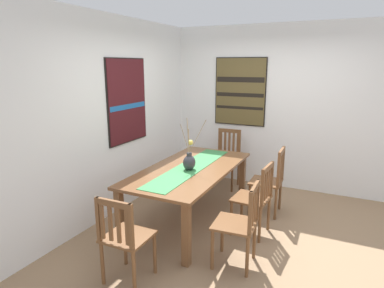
# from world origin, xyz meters

# --- Properties ---
(ground_plane) EXTENTS (6.40, 6.40, 0.03)m
(ground_plane) POSITION_xyz_m (0.00, 0.00, -0.01)
(ground_plane) COLOR #8E7051
(wall_back) EXTENTS (6.40, 0.12, 2.70)m
(wall_back) POSITION_xyz_m (0.00, 1.86, 1.35)
(wall_back) COLOR white
(wall_back) RESTS_ON ground_plane
(wall_side) EXTENTS (0.12, 6.40, 2.70)m
(wall_side) POSITION_xyz_m (1.86, 0.00, 1.35)
(wall_side) COLOR white
(wall_side) RESTS_ON ground_plane
(dining_table) EXTENTS (2.08, 1.01, 0.74)m
(dining_table) POSITION_xyz_m (-0.02, 0.72, 0.65)
(dining_table) COLOR brown
(dining_table) RESTS_ON ground_plane
(table_runner) EXTENTS (1.91, 0.36, 0.01)m
(table_runner) POSITION_xyz_m (-0.02, 0.72, 0.74)
(table_runner) COLOR #388447
(table_runner) RESTS_ON dining_table
(centerpiece_vase) EXTENTS (0.18, 0.32, 0.66)m
(centerpiece_vase) POSITION_xyz_m (-0.11, 0.69, 0.86)
(centerpiece_vase) COLOR #333338
(centerpiece_vase) RESTS_ON dining_table
(chair_0) EXTENTS (0.45, 0.45, 0.90)m
(chair_0) POSITION_xyz_m (-0.72, -0.19, 0.48)
(chair_0) COLOR brown
(chair_0) RESTS_ON ground_plane
(chair_1) EXTENTS (0.43, 0.43, 0.90)m
(chair_1) POSITION_xyz_m (-1.46, 0.70, 0.48)
(chair_1) COLOR brown
(chair_1) RESTS_ON ground_plane
(chair_2) EXTENTS (0.43, 0.43, 0.98)m
(chair_2) POSITION_xyz_m (1.43, 0.73, 0.51)
(chair_2) COLOR brown
(chair_2) RESTS_ON ground_plane
(chair_3) EXTENTS (0.43, 0.43, 0.95)m
(chair_3) POSITION_xyz_m (0.67, -0.18, 0.49)
(chair_3) COLOR brown
(chair_3) RESTS_ON ground_plane
(chair_4) EXTENTS (0.45, 0.45, 0.91)m
(chair_4) POSITION_xyz_m (-0.00, -0.16, 0.49)
(chair_4) COLOR brown
(chair_4) RESTS_ON ground_plane
(painting_on_back_wall) EXTENTS (0.87, 0.05, 1.19)m
(painting_on_back_wall) POSITION_xyz_m (0.12, 1.79, 1.55)
(painting_on_back_wall) COLOR black
(painting_on_side_wall) EXTENTS (0.05, 0.90, 1.15)m
(painting_on_side_wall) POSITION_xyz_m (1.79, 0.65, 1.60)
(painting_on_side_wall) COLOR black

